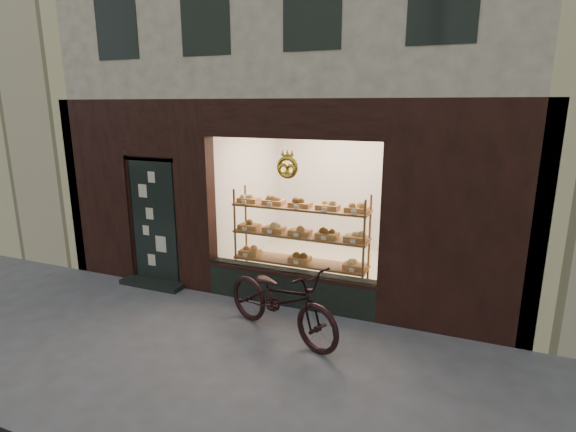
% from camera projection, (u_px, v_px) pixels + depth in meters
% --- Properties ---
extents(ground, '(90.00, 90.00, 0.00)m').
position_uv_depth(ground, '(186.00, 370.00, 5.25)').
color(ground, '#4C4C4C').
extents(neighbor_left, '(12.00, 7.00, 9.00)m').
position_uv_depth(neighbor_left, '(5.00, 50.00, 12.64)').
color(neighbor_left, beige).
rests_on(neighbor_left, ground).
extents(display_shelf, '(2.20, 0.45, 1.70)m').
position_uv_depth(display_shelf, '(300.00, 241.00, 7.16)').
color(display_shelf, brown).
rests_on(display_shelf, ground).
extents(bicycle, '(2.06, 1.34, 1.02)m').
position_uv_depth(bicycle, '(281.00, 300.00, 5.93)').
color(bicycle, black).
rests_on(bicycle, ground).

